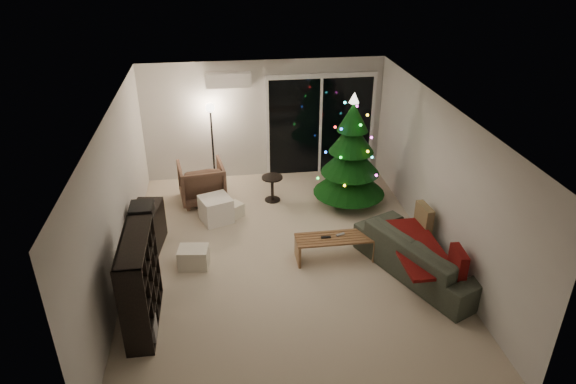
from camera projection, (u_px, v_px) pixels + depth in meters
name	position (u px, v px, depth m)	size (l,w,h in m)	color
room	(298.00, 163.00, 9.34)	(6.50, 7.51, 2.60)	beige
bookshelf	(127.00, 284.00, 6.74)	(0.34, 1.33, 1.33)	black
media_cabinet	(145.00, 233.00, 8.43)	(0.44, 1.16, 0.73)	black
stereo	(142.00, 209.00, 8.23)	(0.37, 0.44, 0.15)	black
armchair	(202.00, 182.00, 10.03)	(0.85, 0.87, 0.79)	brown
ottoman	(216.00, 209.00, 9.40)	(0.52, 0.52, 0.47)	white
cardboard_box_a	(194.00, 257.00, 8.15)	(0.46, 0.35, 0.33)	white
cardboard_box_b	(233.00, 211.00, 9.57)	(0.36, 0.27, 0.26)	white
side_table	(272.00, 189.00, 10.09)	(0.41, 0.41, 0.51)	black
floor_lamp	(213.00, 146.00, 10.52)	(0.27, 0.27, 1.68)	black
sofa	(422.00, 255.00, 7.91)	(2.28, 0.89, 0.67)	#414B39
sofa_throw	(417.00, 247.00, 7.83)	(0.71, 1.64, 0.05)	#540407
cushion_a	(424.00, 218.00, 8.39)	(0.13, 0.44, 0.44)	#947B55
cushion_b	(458.00, 264.00, 7.25)	(0.13, 0.44, 0.44)	#540407
coffee_table	(334.00, 248.00, 8.33)	(1.27, 0.44, 0.40)	#956E47
remote_a	(326.00, 237.00, 8.22)	(0.16, 0.05, 0.02)	black
remote_b	(340.00, 234.00, 8.29)	(0.15, 0.04, 0.02)	slate
christmas_tree	(351.00, 151.00, 9.58)	(1.38, 1.38, 2.23)	#0B3A0E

